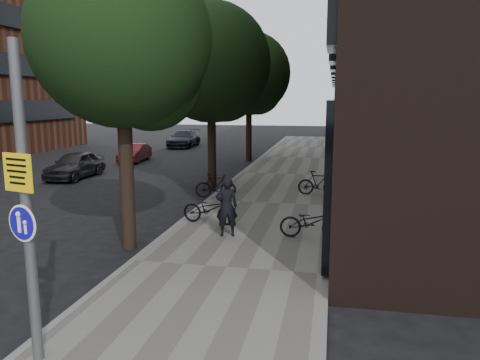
% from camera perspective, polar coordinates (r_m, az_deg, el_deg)
% --- Properties ---
extents(ground, '(120.00, 120.00, 0.00)m').
position_cam_1_polar(ground, '(7.85, -9.30, -19.49)').
color(ground, black).
rests_on(ground, ground).
extents(sidewalk, '(4.50, 60.00, 0.12)m').
position_cam_1_polar(sidewalk, '(16.96, 3.38, -2.95)').
color(sidewalk, slate).
rests_on(sidewalk, ground).
extents(curb_edge, '(0.15, 60.00, 0.13)m').
position_cam_1_polar(curb_edge, '(17.39, -3.99, -2.60)').
color(curb_edge, slate).
rests_on(curb_edge, ground).
extents(building_right_dark_brick, '(12.00, 40.00, 18.00)m').
position_cam_1_polar(building_right_dark_brick, '(29.46, 24.26, 19.21)').
color(building_right_dark_brick, black).
rests_on(building_right_dark_brick, ground).
extents(street_tree_near, '(4.40, 4.40, 7.50)m').
position_cam_1_polar(street_tree_near, '(12.17, -13.68, 15.66)').
color(street_tree_near, black).
rests_on(street_tree_near, ground).
extents(street_tree_mid, '(5.00, 5.00, 7.80)m').
position_cam_1_polar(street_tree_mid, '(20.19, -3.25, 13.55)').
color(street_tree_mid, black).
rests_on(street_tree_mid, ground).
extents(street_tree_far, '(5.00, 5.00, 7.80)m').
position_cam_1_polar(street_tree_far, '(28.98, 1.30, 12.47)').
color(street_tree_far, black).
rests_on(street_tree_far, ground).
extents(signpost, '(0.51, 0.17, 4.49)m').
position_cam_1_polar(signpost, '(7.03, -24.60, -2.91)').
color(signpost, '#595B5E').
rests_on(signpost, sidewalk).
extents(pedestrian, '(0.69, 0.56, 1.64)m').
position_cam_1_polar(pedestrian, '(12.70, -1.63, -3.25)').
color(pedestrian, black).
rests_on(pedestrian, sidewalk).
extents(parked_bike_facade_near, '(1.71, 0.63, 0.89)m').
position_cam_1_polar(parked_bike_facade_near, '(12.74, 8.71, -5.07)').
color(parked_bike_facade_near, black).
rests_on(parked_bike_facade_near, sidewalk).
extents(parked_bike_facade_far, '(1.58, 0.47, 0.95)m').
position_cam_1_polar(parked_bike_facade_far, '(18.35, 9.54, -0.37)').
color(parked_bike_facade_far, black).
rests_on(parked_bike_facade_far, sidewalk).
extents(parked_bike_curb_near, '(1.76, 0.86, 0.89)m').
position_cam_1_polar(parked_bike_curb_near, '(14.06, -3.77, -3.54)').
color(parked_bike_curb_near, black).
rests_on(parked_bike_curb_near, sidewalk).
extents(parked_bike_curb_far, '(1.60, 0.70, 0.93)m').
position_cam_1_polar(parked_bike_curb_far, '(17.66, -2.97, -0.68)').
color(parked_bike_curb_far, black).
rests_on(parked_bike_curb_far, sidewalk).
extents(parked_car_near, '(1.56, 3.82, 1.30)m').
position_cam_1_polar(parked_car_near, '(24.02, -19.44, 1.75)').
color(parked_car_near, black).
rests_on(parked_car_near, ground).
extents(parked_car_mid, '(1.36, 3.34, 1.08)m').
position_cam_1_polar(parked_car_mid, '(29.25, -12.72, 3.24)').
color(parked_car_mid, '#54181C').
rests_on(parked_car_mid, ground).
extents(parked_car_far, '(2.04, 4.65, 1.33)m').
position_cam_1_polar(parked_car_far, '(37.56, -6.85, 5.04)').
color(parked_car_far, black).
rests_on(parked_car_far, ground).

